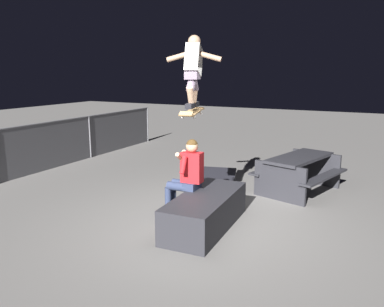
{
  "coord_description": "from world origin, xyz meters",
  "views": [
    {
      "loc": [
        -5.39,
        -2.51,
        2.43
      ],
      "look_at": [
        0.04,
        0.24,
        1.14
      ],
      "focal_mm": 35.98,
      "sensor_mm": 36.0,
      "label": 1
    }
  ],
  "objects_px": {
    "skater_airborne": "(193,68)",
    "ledge_box_main": "(205,211)",
    "skateboard": "(192,112)",
    "person_sitting_on_ledge": "(186,174)",
    "kicker_ramp": "(212,184)",
    "picnic_table_back": "(299,168)"
  },
  "relations": [
    {
      "from": "skater_airborne",
      "to": "picnic_table_back",
      "type": "relative_size",
      "value": 0.56
    },
    {
      "from": "skateboard",
      "to": "kicker_ramp",
      "type": "bearing_deg",
      "value": 13.35
    },
    {
      "from": "ledge_box_main",
      "to": "skateboard",
      "type": "distance_m",
      "value": 1.59
    },
    {
      "from": "ledge_box_main",
      "to": "skater_airborne",
      "type": "distance_m",
      "value": 2.27
    },
    {
      "from": "ledge_box_main",
      "to": "kicker_ramp",
      "type": "height_order",
      "value": "ledge_box_main"
    },
    {
      "from": "ledge_box_main",
      "to": "skater_airborne",
      "type": "bearing_deg",
      "value": 52.61
    },
    {
      "from": "person_sitting_on_ledge",
      "to": "skateboard",
      "type": "distance_m",
      "value": 1.04
    },
    {
      "from": "skateboard",
      "to": "person_sitting_on_ledge",
      "type": "bearing_deg",
      "value": 106.8
    },
    {
      "from": "person_sitting_on_ledge",
      "to": "skater_airborne",
      "type": "xyz_separation_m",
      "value": [
        0.09,
        -0.09,
        1.72
      ]
    },
    {
      "from": "kicker_ramp",
      "to": "skateboard",
      "type": "bearing_deg",
      "value": -166.65
    },
    {
      "from": "person_sitting_on_ledge",
      "to": "picnic_table_back",
      "type": "height_order",
      "value": "person_sitting_on_ledge"
    },
    {
      "from": "kicker_ramp",
      "to": "picnic_table_back",
      "type": "xyz_separation_m",
      "value": [
        0.57,
        -1.69,
        0.43
      ]
    },
    {
      "from": "skater_airborne",
      "to": "ledge_box_main",
      "type": "bearing_deg",
      "value": -127.39
    },
    {
      "from": "kicker_ramp",
      "to": "person_sitting_on_ledge",
      "type": "bearing_deg",
      "value": -170.04
    },
    {
      "from": "skateboard",
      "to": "skater_airborne",
      "type": "bearing_deg",
      "value": 14.4
    },
    {
      "from": "skateboard",
      "to": "skater_airborne",
      "type": "xyz_separation_m",
      "value": [
        0.05,
        0.01,
        0.69
      ]
    },
    {
      "from": "person_sitting_on_ledge",
      "to": "skater_airborne",
      "type": "distance_m",
      "value": 1.72
    },
    {
      "from": "person_sitting_on_ledge",
      "to": "kicker_ramp",
      "type": "height_order",
      "value": "person_sitting_on_ledge"
    },
    {
      "from": "picnic_table_back",
      "to": "person_sitting_on_ledge",
      "type": "bearing_deg",
      "value": 150.32
    },
    {
      "from": "picnic_table_back",
      "to": "ledge_box_main",
      "type": "bearing_deg",
      "value": 160.4
    },
    {
      "from": "person_sitting_on_ledge",
      "to": "skateboard",
      "type": "relative_size",
      "value": 1.32
    },
    {
      "from": "skateboard",
      "to": "picnic_table_back",
      "type": "height_order",
      "value": "skateboard"
    }
  ]
}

